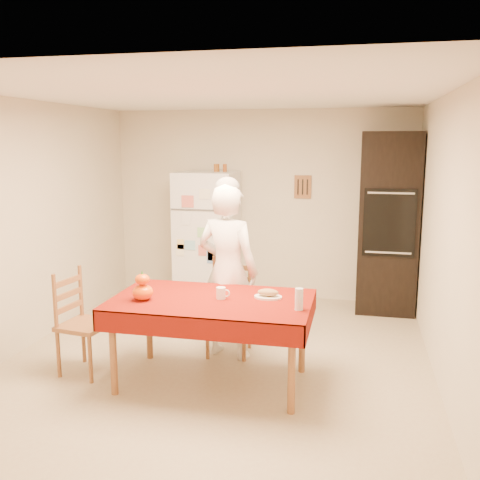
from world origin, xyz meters
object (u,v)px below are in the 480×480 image
(seated_woman, at_px, (228,271))
(wine_glass, at_px, (299,299))
(chair_far, at_px, (230,302))
(coffee_mug, at_px, (221,293))
(refrigerator, at_px, (207,237))
(dining_table, at_px, (212,307))
(chair_left, at_px, (79,318))
(bread_plate, at_px, (268,297))
(oven_cabinet, at_px, (388,223))
(pumpkin_lower, at_px, (143,292))

(seated_woman, relative_size, wine_glass, 9.66)
(chair_far, xyz_separation_m, coffee_mug, (0.09, -0.72, 0.30))
(refrigerator, relative_size, dining_table, 1.00)
(chair_left, height_order, bread_plate, chair_left)
(refrigerator, height_order, seated_woman, same)
(refrigerator, bearing_deg, seated_woman, -68.22)
(oven_cabinet, bearing_deg, refrigerator, -178.82)
(chair_left, relative_size, bread_plate, 3.96)
(seated_woman, height_order, pumpkin_lower, seated_woman)
(coffee_mug, bearing_deg, chair_far, 97.34)
(oven_cabinet, distance_m, chair_far, 2.41)
(seated_woman, height_order, wine_glass, seated_woman)
(coffee_mug, relative_size, pumpkin_lower, 0.56)
(coffee_mug, bearing_deg, chair_left, -177.92)
(dining_table, relative_size, seated_woman, 1.00)
(pumpkin_lower, bearing_deg, seated_woman, 55.17)
(oven_cabinet, relative_size, chair_far, 2.32)
(oven_cabinet, distance_m, chair_left, 3.79)
(refrigerator, xyz_separation_m, chair_far, (0.71, -1.68, -0.34))
(coffee_mug, bearing_deg, bread_plate, 15.35)
(oven_cabinet, xyz_separation_m, chair_far, (-1.57, -1.72, -0.59))
(coffee_mug, xyz_separation_m, wine_glass, (0.68, -0.16, 0.04))
(refrigerator, bearing_deg, dining_table, -73.25)
(dining_table, relative_size, coffee_mug, 17.00)
(oven_cabinet, height_order, chair_far, oven_cabinet)
(refrigerator, height_order, coffee_mug, refrigerator)
(chair_far, xyz_separation_m, chair_left, (-1.22, -0.76, 0.00))
(chair_far, height_order, chair_left, same)
(chair_far, relative_size, coffee_mug, 9.50)
(dining_table, xyz_separation_m, seated_woman, (-0.01, 0.63, 0.16))
(refrigerator, height_order, chair_far, refrigerator)
(refrigerator, height_order, chair_left, refrigerator)
(oven_cabinet, distance_m, wine_glass, 2.73)
(seated_woman, bearing_deg, coffee_mug, 111.44)
(seated_woman, bearing_deg, refrigerator, -55.15)
(dining_table, relative_size, chair_far, 1.79)
(bread_plate, bearing_deg, oven_cabinet, 64.97)
(oven_cabinet, height_order, pumpkin_lower, oven_cabinet)
(seated_woman, xyz_separation_m, bread_plate, (0.48, -0.50, -0.08))
(refrigerator, distance_m, dining_table, 2.52)
(chair_left, bearing_deg, dining_table, -80.43)
(oven_cabinet, xyz_separation_m, seated_woman, (-1.57, -1.83, -0.25))
(dining_table, distance_m, coffee_mug, 0.14)
(refrigerator, height_order, wine_glass, refrigerator)
(refrigerator, bearing_deg, coffee_mug, -71.47)
(chair_far, distance_m, wine_glass, 1.22)
(oven_cabinet, bearing_deg, wine_glass, -107.01)
(refrigerator, distance_m, bread_plate, 2.58)
(seated_woman, bearing_deg, wine_glass, 148.15)
(dining_table, xyz_separation_m, chair_left, (-1.24, -0.03, -0.18))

